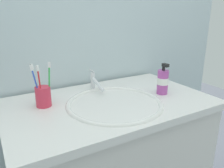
% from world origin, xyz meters
% --- Properties ---
extents(tiled_wall_back, '(2.20, 0.04, 2.40)m').
position_xyz_m(tiled_wall_back, '(0.00, 0.34, 1.20)').
color(tiled_wall_back, silver).
rests_on(tiled_wall_back, ground).
extents(sink_basin, '(0.46, 0.46, 0.12)m').
position_xyz_m(sink_basin, '(0.00, -0.05, 0.82)').
color(sink_basin, white).
rests_on(sink_basin, vanity_counter).
extents(faucet, '(0.02, 0.16, 0.11)m').
position_xyz_m(faucet, '(0.00, 0.17, 0.91)').
color(faucet, silver).
rests_on(faucet, sink_basin).
extents(toothbrush_cup, '(0.07, 0.07, 0.09)m').
position_xyz_m(toothbrush_cup, '(-0.30, 0.10, 0.91)').
color(toothbrush_cup, '#D8334C').
rests_on(toothbrush_cup, vanity_counter).
extents(toothbrush_green, '(0.03, 0.01, 0.20)m').
position_xyz_m(toothbrush_green, '(-0.26, 0.09, 0.98)').
color(toothbrush_green, green).
rests_on(toothbrush_green, toothbrush_cup).
extents(toothbrush_red, '(0.02, 0.03, 0.19)m').
position_xyz_m(toothbrush_red, '(-0.31, 0.08, 0.98)').
color(toothbrush_red, red).
rests_on(toothbrush_red, toothbrush_cup).
extents(toothbrush_blue, '(0.04, 0.01, 0.19)m').
position_xyz_m(toothbrush_blue, '(-0.32, 0.09, 0.98)').
color(toothbrush_blue, blue).
rests_on(toothbrush_blue, toothbrush_cup).
extents(toothbrush_white, '(0.04, 0.05, 0.19)m').
position_xyz_m(toothbrush_white, '(-0.32, 0.12, 0.97)').
color(toothbrush_white, white).
rests_on(toothbrush_white, toothbrush_cup).
extents(soap_dispenser, '(0.06, 0.06, 0.17)m').
position_xyz_m(soap_dispenser, '(0.29, -0.05, 0.93)').
color(soap_dispenser, '#B24CA5').
rests_on(soap_dispenser, vanity_counter).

